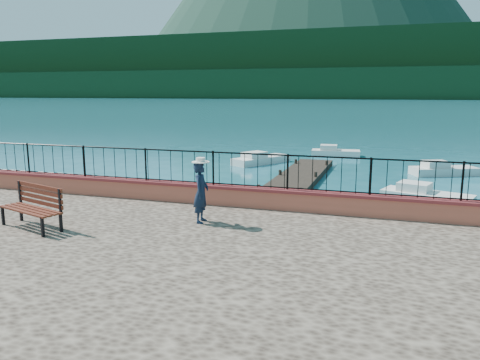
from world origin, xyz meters
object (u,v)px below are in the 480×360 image
Objects in this scene: person at (201,193)px; boat_4 at (336,150)px; boat_1 at (427,193)px; boat_3 at (261,157)px; park_bench at (32,216)px; boat_2 at (444,168)px.

boat_4 is at bearing -7.95° from person.
boat_1 is 0.86× the size of boat_3.
person is 11.24m from boat_1.
park_bench is 1.28× the size of person.
boat_2 is (1.31, 7.18, 0.00)m from boat_1.
boat_1 is 7.30m from boat_2.
park_bench is 19.32m from boat_3.
boat_1 and boat_3 have the same top height.
boat_3 and boat_4 have the same top height.
park_bench is at bearing -105.97° from boat_4.
person is (3.67, 1.74, 0.45)m from park_bench.
person is at bearing -137.87° from boat_2.
park_bench reaches higher than boat_3.
boat_2 is at bearing 98.26° from boat_1.
park_bench reaches higher than boat_2.
boat_1 is at bearing -101.68° from boat_3.
boat_2 is 1.05× the size of boat_4.
boat_1 is 1.05× the size of boat_4.
park_bench is at bearing -112.18° from boat_1.
boat_1 and boat_2 have the same top height.
boat_2 is 8.72m from boat_4.
person is 17.91m from boat_3.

